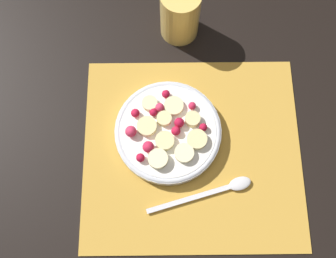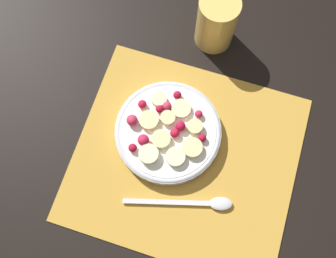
% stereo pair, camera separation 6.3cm
% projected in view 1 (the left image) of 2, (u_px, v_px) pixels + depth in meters
% --- Properties ---
extents(ground_plane, '(3.00, 3.00, 0.00)m').
position_uv_depth(ground_plane, '(192.00, 152.00, 0.71)').
color(ground_plane, black).
extents(placemat, '(0.41, 0.37, 0.01)m').
position_uv_depth(placemat, '(192.00, 151.00, 0.71)').
color(placemat, gold).
rests_on(placemat, ground_plane).
extents(fruit_bowl, '(0.20, 0.20, 0.05)m').
position_uv_depth(fruit_bowl, '(168.00, 132.00, 0.70)').
color(fruit_bowl, silver).
rests_on(fruit_bowl, placemat).
extents(spoon, '(0.19, 0.07, 0.01)m').
position_uv_depth(spoon, '(219.00, 190.00, 0.68)').
color(spoon, silver).
rests_on(spoon, placemat).
extents(drinking_glass, '(0.08, 0.08, 0.12)m').
position_uv_depth(drinking_glass, '(180.00, 13.00, 0.73)').
color(drinking_glass, '#F4CC66').
rests_on(drinking_glass, ground_plane).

